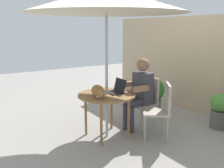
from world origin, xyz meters
TOP-DOWN VIEW (x-y plane):
  - ground_plane at (0.00, 0.00)m, footprint 14.00×14.00m
  - fence_back at (0.00, 2.22)m, footprint 5.30×0.08m
  - patio_table at (0.00, 0.00)m, footprint 0.90×0.90m
  - patio_umbrella at (0.00, 0.00)m, footprint 2.40×2.40m
  - chair_occupied at (0.00, 0.81)m, footprint 0.40×0.40m
  - chair_empty at (0.52, 0.68)m, footprint 0.56×0.56m
  - person_seated at (0.00, 0.66)m, footprint 0.48×0.48m
  - laptop at (-0.00, 0.20)m, footprint 0.32×0.27m
  - cat at (0.07, -0.19)m, footprint 0.61×0.33m
  - potted_plant_near_fence at (0.77, 1.84)m, footprint 0.34×0.34m
  - potted_plant_by_chair at (-0.45, 1.34)m, footprint 0.50×0.50m

SIDE VIEW (x-z plane):
  - ground_plane at x=0.00m, z-range 0.00..0.00m
  - potted_plant_near_fence at x=0.77m, z-range 0.01..0.64m
  - potted_plant_by_chair at x=-0.45m, z-range 0.04..0.79m
  - chair_occupied at x=0.00m, z-range 0.08..0.96m
  - chair_empty at x=0.52m, z-range 0.08..0.96m
  - patio_table at x=0.00m, z-range 0.29..0.99m
  - person_seated at x=0.00m, z-range 0.08..1.30m
  - laptop at x=0.00m, z-range 0.66..0.88m
  - cat at x=0.07m, z-range 0.70..0.88m
  - fence_back at x=0.00m, z-range 0.00..1.96m
  - patio_umbrella at x=0.00m, z-range 0.96..3.25m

